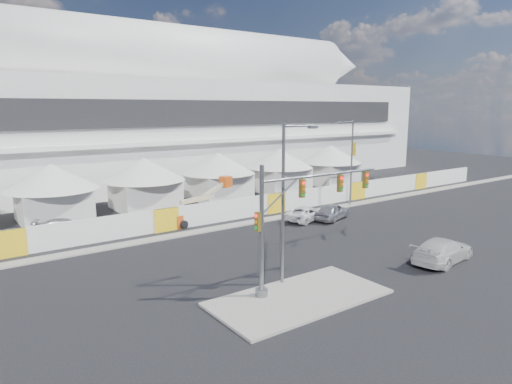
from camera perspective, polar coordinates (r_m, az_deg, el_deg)
ground at (r=32.06m, az=10.08°, el=-8.74°), size 160.00×160.00×0.00m
median_island at (r=26.14m, az=5.42°, el=-13.00°), size 10.00×5.00×0.15m
far_curb at (r=54.60m, az=15.46°, el=-0.88°), size 80.00×1.20×0.12m
stadium at (r=69.58m, az=-9.65°, el=9.52°), size 80.00×24.80×21.98m
tent_row at (r=50.78m, az=-9.07°, el=2.08°), size 53.40×8.40×5.40m
hoarding_fence at (r=46.10m, az=2.48°, el=-1.37°), size 70.00×0.25×2.00m
scaffold_tower at (r=88.72m, az=14.51°, el=7.29°), size 4.40×4.40×12.00m
sedan_silver at (r=43.82m, az=9.54°, el=-2.41°), size 3.33×5.03×1.59m
pickup_curb at (r=43.20m, az=6.34°, el=-2.68°), size 3.44×5.29×1.35m
pickup_near at (r=34.05m, az=22.31°, el=-6.75°), size 3.16×6.07×1.68m
lot_car_b at (r=62.19m, az=14.80°, el=1.16°), size 1.91×4.44×1.49m
lot_car_c at (r=41.28m, az=-22.87°, el=-4.06°), size 3.67×5.10×1.37m
traffic_mast at (r=25.92m, az=4.20°, el=-3.51°), size 9.30×0.72×7.36m
streetlight_median at (r=26.62m, az=3.82°, el=-0.07°), size 2.63×0.26×9.51m
streetlight_curb at (r=49.68m, az=11.71°, el=4.35°), size 2.72×0.61×9.20m
boom_lift at (r=42.29m, az=-7.71°, el=-2.50°), size 7.75×2.62×3.83m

